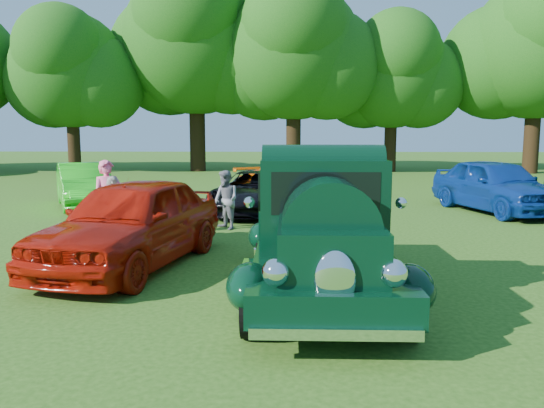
{
  "coord_description": "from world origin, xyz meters",
  "views": [
    {
      "loc": [
        -0.11,
        -8.08,
        2.42
      ],
      "look_at": [
        -0.41,
        1.72,
        1.1
      ],
      "focal_mm": 35.0,
      "sensor_mm": 36.0,
      "label": 1
    }
  ],
  "objects_px": {
    "back_car_black": "(254,192)",
    "hero_pickup": "(321,236)",
    "back_car_lime": "(84,185)",
    "spectator_white": "(113,210)",
    "spectator_pink": "(108,200)",
    "back_car_blue": "(496,185)",
    "spectator_grey": "(226,200)",
    "red_convertible": "(132,222)",
    "back_car_orange": "(282,189)"
  },
  "relations": [
    {
      "from": "back_car_black",
      "to": "hero_pickup",
      "type": "bearing_deg",
      "value": -71.51
    },
    {
      "from": "back_car_lime",
      "to": "spectator_white",
      "type": "bearing_deg",
      "value": -90.06
    },
    {
      "from": "back_car_lime",
      "to": "spectator_pink",
      "type": "distance_m",
      "value": 5.96
    },
    {
      "from": "back_car_blue",
      "to": "spectator_white",
      "type": "xyz_separation_m",
      "value": [
        -10.17,
        -5.0,
        -0.08
      ]
    },
    {
      "from": "spectator_grey",
      "to": "spectator_pink",
      "type": "bearing_deg",
      "value": -98.98
    },
    {
      "from": "hero_pickup",
      "to": "back_car_lime",
      "type": "bearing_deg",
      "value": 127.76
    },
    {
      "from": "red_convertible",
      "to": "back_car_lime",
      "type": "distance_m",
      "value": 8.61
    },
    {
      "from": "red_convertible",
      "to": "back_car_orange",
      "type": "height_order",
      "value": "red_convertible"
    },
    {
      "from": "spectator_pink",
      "to": "back_car_orange",
      "type": "bearing_deg",
      "value": 23.31
    },
    {
      "from": "hero_pickup",
      "to": "back_car_black",
      "type": "xyz_separation_m",
      "value": [
        -1.52,
        8.11,
        -0.26
      ]
    },
    {
      "from": "back_car_blue",
      "to": "back_car_black",
      "type": "bearing_deg",
      "value": 168.38
    },
    {
      "from": "spectator_pink",
      "to": "back_car_blue",
      "type": "bearing_deg",
      "value": -6.59
    },
    {
      "from": "hero_pickup",
      "to": "spectator_grey",
      "type": "xyz_separation_m",
      "value": [
        -2.06,
        5.34,
        -0.15
      ]
    },
    {
      "from": "back_car_black",
      "to": "spectator_pink",
      "type": "xyz_separation_m",
      "value": [
        -3.04,
        -4.19,
        0.28
      ]
    },
    {
      "from": "back_car_black",
      "to": "back_car_orange",
      "type": "xyz_separation_m",
      "value": [
        0.83,
        1.06,
        -0.0
      ]
    },
    {
      "from": "red_convertible",
      "to": "back_car_lime",
      "type": "bearing_deg",
      "value": 129.15
    },
    {
      "from": "back_car_black",
      "to": "spectator_white",
      "type": "distance_m",
      "value": 5.4
    },
    {
      "from": "back_car_orange",
      "to": "back_car_blue",
      "type": "relative_size",
      "value": 0.89
    },
    {
      "from": "spectator_pink",
      "to": "spectator_white",
      "type": "xyz_separation_m",
      "value": [
        0.24,
        -0.42,
        -0.16
      ]
    },
    {
      "from": "back_car_orange",
      "to": "spectator_pink",
      "type": "relative_size",
      "value": 2.38
    },
    {
      "from": "back_car_blue",
      "to": "back_car_orange",
      "type": "bearing_deg",
      "value": 159.5
    },
    {
      "from": "spectator_pink",
      "to": "spectator_white",
      "type": "height_order",
      "value": "spectator_pink"
    },
    {
      "from": "back_car_orange",
      "to": "spectator_pink",
      "type": "bearing_deg",
      "value": -157.53
    },
    {
      "from": "back_car_lime",
      "to": "hero_pickup",
      "type": "bearing_deg",
      "value": -78.7
    },
    {
      "from": "spectator_pink",
      "to": "red_convertible",
      "type": "bearing_deg",
      "value": -92.51
    },
    {
      "from": "back_car_black",
      "to": "spectator_grey",
      "type": "distance_m",
      "value": 2.83
    },
    {
      "from": "spectator_pink",
      "to": "spectator_grey",
      "type": "height_order",
      "value": "spectator_pink"
    },
    {
      "from": "hero_pickup",
      "to": "back_car_blue",
      "type": "relative_size",
      "value": 1.09
    },
    {
      "from": "back_car_lime",
      "to": "back_car_orange",
      "type": "height_order",
      "value": "back_car_lime"
    },
    {
      "from": "back_car_lime",
      "to": "spectator_grey",
      "type": "height_order",
      "value": "spectator_grey"
    },
    {
      "from": "spectator_pink",
      "to": "back_car_lime",
      "type": "bearing_deg",
      "value": 85.8
    },
    {
      "from": "back_car_lime",
      "to": "back_car_orange",
      "type": "bearing_deg",
      "value": -27.28
    },
    {
      "from": "back_car_blue",
      "to": "spectator_pink",
      "type": "relative_size",
      "value": 2.66
    },
    {
      "from": "red_convertible",
      "to": "spectator_grey",
      "type": "distance_m",
      "value": 3.97
    },
    {
      "from": "hero_pickup",
      "to": "back_car_lime",
      "type": "height_order",
      "value": "hero_pickup"
    },
    {
      "from": "back_car_black",
      "to": "back_car_lime",
      "type": "bearing_deg",
      "value": 176.42
    },
    {
      "from": "back_car_lime",
      "to": "back_car_black",
      "type": "xyz_separation_m",
      "value": [
        5.66,
        -1.15,
        -0.09
      ]
    },
    {
      "from": "red_convertible",
      "to": "back_car_blue",
      "type": "bearing_deg",
      "value": 49.55
    },
    {
      "from": "back_car_black",
      "to": "back_car_blue",
      "type": "bearing_deg",
      "value": 10.89
    },
    {
      "from": "red_convertible",
      "to": "back_car_blue",
      "type": "xyz_separation_m",
      "value": [
        9.18,
        6.92,
        0.01
      ]
    },
    {
      "from": "hero_pickup",
      "to": "back_car_orange",
      "type": "bearing_deg",
      "value": 94.29
    },
    {
      "from": "back_car_orange",
      "to": "back_car_lime",
      "type": "bearing_deg",
      "value": 148.04
    },
    {
      "from": "spectator_white",
      "to": "back_car_lime",
      "type": "bearing_deg",
      "value": 12.74
    },
    {
      "from": "spectator_grey",
      "to": "spectator_white",
      "type": "bearing_deg",
      "value": -89.41
    },
    {
      "from": "red_convertible",
      "to": "back_car_lime",
      "type": "height_order",
      "value": "red_convertible"
    },
    {
      "from": "hero_pickup",
      "to": "spectator_pink",
      "type": "xyz_separation_m",
      "value": [
        -4.56,
        3.92,
        0.02
      ]
    },
    {
      "from": "back_car_black",
      "to": "spectator_white",
      "type": "xyz_separation_m",
      "value": [
        -2.8,
        -4.61,
        0.11
      ]
    },
    {
      "from": "back_car_lime",
      "to": "red_convertible",
      "type": "bearing_deg",
      "value": -89.84
    },
    {
      "from": "back_car_lime",
      "to": "back_car_blue",
      "type": "bearing_deg",
      "value": -29.84
    },
    {
      "from": "back_car_black",
      "to": "spectator_pink",
      "type": "distance_m",
      "value": 5.19
    }
  ]
}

